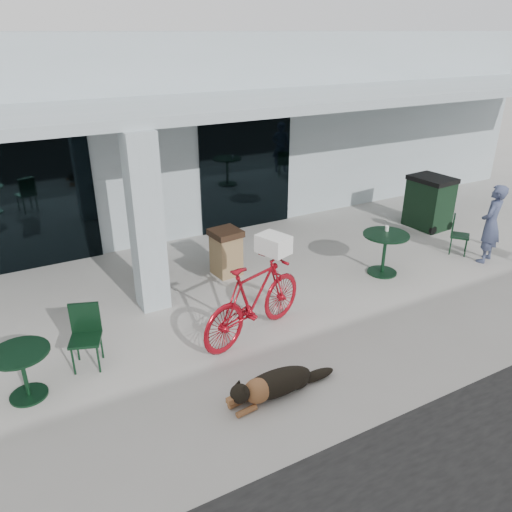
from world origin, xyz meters
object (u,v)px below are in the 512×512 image
dog (276,382)px  person (491,224)px  trash_receptacle (226,252)px  bicycle (254,299)px  cafe_table_near (24,374)px  cafe_table_far (384,254)px  cafe_chair_near (85,339)px  wheeled_bin (429,202)px  cafe_chair_far_a (460,235)px

dog → person: (6.15, 1.58, 0.63)m
person → trash_receptacle: size_ratio=1.77×
trash_receptacle → bicycle: bearing=-104.3°
cafe_table_near → cafe_table_far: cafe_table_far is taller
cafe_chair_near → wheeled_bin: wheeled_bin is taller
dog → wheeled_bin: (6.58, 3.67, 0.43)m
trash_receptacle → wheeled_bin: bearing=0.0°
cafe_table_far → trash_receptacle: 3.18m
dog → wheeled_bin: wheeled_bin is taller
dog → cafe_table_near: cafe_table_near is taller
dog → cafe_chair_near: bearing=132.0°
cafe_chair_far_a → trash_receptacle: (-4.95, 1.53, 0.05)m
cafe_table_far → cafe_chair_near: bearing=-177.1°
bicycle → dog: size_ratio=1.75×
cafe_chair_far_a → trash_receptacle: bearing=124.2°
trash_receptacle → cafe_table_near: bearing=-152.3°
bicycle → cafe_chair_far_a: (5.52, 0.70, -0.23)m
bicycle → trash_receptacle: (0.57, 2.23, -0.18)m
person → wheeled_bin: size_ratio=1.31×
cafe_table_near → person: 9.13m
dog → bicycle: bearing=66.7°
trash_receptacle → wheeled_bin: 5.57m
cafe_chair_far_a → trash_receptacle: trash_receptacle is taller
cafe_table_far → trash_receptacle: trash_receptacle is taller
cafe_chair_near → cafe_table_far: 5.92m
wheeled_bin → trash_receptacle: bearing=175.5°
cafe_chair_near → wheeled_bin: bearing=31.6°
cafe_chair_near → cafe_chair_far_a: cafe_chair_near is taller
cafe_table_near → wheeled_bin: 9.77m
trash_receptacle → cafe_chair_near: bearing=-149.9°
person → wheeled_bin: 2.14m
trash_receptacle → wheeled_bin: wheeled_bin is taller
cafe_chair_far_a → wheeled_bin: wheeled_bin is taller
cafe_table_near → cafe_chair_near: size_ratio=0.80×
bicycle → cafe_table_far: bicycle is taller
bicycle → cafe_chair_near: bearing=61.4°
cafe_chair_near → trash_receptacle: (3.11, 1.80, -0.00)m
cafe_table_far → trash_receptacle: bearing=151.9°
bicycle → cafe_table_far: bearing=-96.6°
dog → trash_receptacle: (1.01, 3.67, 0.27)m
person → dog: bearing=-5.6°
wheeled_bin → bicycle: bearing=-164.5°
bicycle → dog: bearing=144.1°
dog → person: size_ratio=0.74×
person → cafe_table_far: bearing=-34.2°
bicycle → trash_receptacle: bearing=-33.2°
cafe_table_near → cafe_chair_far_a: size_ratio=0.90×
bicycle → cafe_table_far: (3.37, 0.74, -0.23)m
cafe_chair_near → cafe_table_far: size_ratio=1.05×
cafe_table_far → cafe_chair_far_a: bearing=-0.9°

